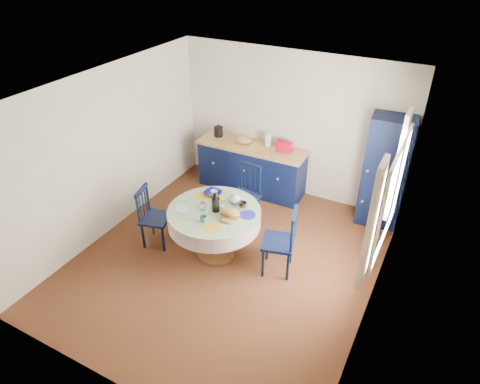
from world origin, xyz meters
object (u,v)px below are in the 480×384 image
Objects in this scene: dining_table at (215,218)px; chair_left at (153,216)px; mug_b at (203,219)px; cobalt_bowl at (213,193)px; mug_d at (214,194)px; mug_a at (202,206)px; mug_c at (243,205)px; pantry_cabinet at (384,172)px; chair_far at (245,194)px; chair_right at (281,241)px; kitchen_counter at (252,167)px.

chair_left is at bearing -169.79° from dining_table.
mug_b is 0.66m from cobalt_bowl.
mug_d reaches higher than mug_b.
mug_c is (0.48, 0.28, -0.00)m from mug_a.
mug_a is 0.56m from mug_c.
mug_d is at bearing -146.47° from pantry_cabinet.
dining_table reaches higher than chair_far.
chair_far is 1.28m from chair_right.
chair_right is 1.23m from cobalt_bowl.
chair_left reaches higher than mug_b.
chair_far is (0.35, -0.93, 0.05)m from kitchen_counter.
pantry_cabinet is 2.85m from mug_a.
chair_left reaches higher than cobalt_bowl.
mug_d is at bearing -97.49° from chair_far.
chair_left is at bearing -161.95° from mug_c.
chair_far is 9.70× the size of mug_d.
mug_a is at bearing -140.83° from pantry_cabinet.
kitchen_counter is 1.83m from mug_c.
pantry_cabinet is 2.65m from cobalt_bowl.
dining_table is at bearing -138.91° from pantry_cabinet.
chair_right is (1.91, 0.31, 0.03)m from chair_left.
chair_left is (-0.58, -2.07, 0.02)m from kitchen_counter.
chair_far is 1.07m from mug_a.
mug_b is at bearing -119.81° from mug_c.
kitchen_counter is at bearing 116.41° from chair_far.
chair_left is at bearing -148.30° from pantry_cabinet.
pantry_cabinet reaches higher than mug_a.
cobalt_bowl is (-0.19, -0.65, 0.32)m from chair_far.
mug_b is 0.83× the size of mug_c.
chair_far reaches higher than mug_b.
mug_c is at bearing -114.78° from chair_right.
chair_right is at bearing 24.58° from mug_b.
cobalt_bowl is at bearing 98.13° from mug_a.
chair_far is (-0.03, 0.97, -0.16)m from dining_table.
mug_d reaches higher than mug_a.
chair_left is (-2.82, -2.13, -0.43)m from pantry_cabinet.
kitchen_counter reaches higher than chair_far.
dining_table reaches higher than cobalt_bowl.
chair_far reaches higher than mug_d.
kitchen_counter is 2.28m from pantry_cabinet.
chair_right is at bearing -121.90° from pantry_cabinet.
dining_table is 1.39× the size of chair_left.
chair_right reaches higher than mug_a.
mug_c is at bearing -137.41° from pantry_cabinet.
chair_far is at bearing -145.54° from chair_right.
chair_far is at bearing 115.41° from mug_c.
pantry_cabinet is at bearing 138.13° from chair_right.
mug_b is (0.03, -1.26, 0.33)m from chair_far.
chair_right is (-0.91, -1.82, -0.40)m from pantry_cabinet.
chair_right is 1.18m from mug_a.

